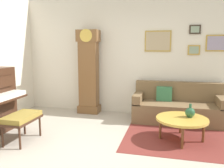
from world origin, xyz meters
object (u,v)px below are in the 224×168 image
at_px(grandfather_clock, 89,74).
at_px(green_jug, 190,112).
at_px(piano_bench, 22,119).
at_px(coffee_table, 182,120).
at_px(couch, 177,107).

height_order(grandfather_clock, green_jug, grandfather_clock).
height_order(piano_bench, green_jug, green_jug).
relative_size(grandfather_clock, green_jug, 8.46).
distance_m(grandfather_clock, coffee_table, 2.59).
bearing_deg(grandfather_clock, coffee_table, -31.48).
bearing_deg(couch, grandfather_clock, 174.57).
height_order(coffee_table, green_jug, green_jug).
distance_m(grandfather_clock, green_jug, 2.64).
relative_size(piano_bench, coffee_table, 0.80).
xyz_separation_m(grandfather_clock, coffee_table, (2.15, -1.31, -0.59)).
xyz_separation_m(coffee_table, green_jug, (0.13, 0.08, 0.12)).
bearing_deg(piano_bench, couch, 34.33).
bearing_deg(grandfather_clock, green_jug, -28.41).
height_order(couch, coffee_table, couch).
height_order(piano_bench, couch, couch).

